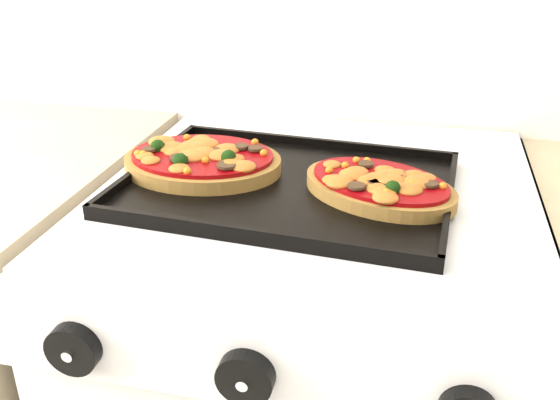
% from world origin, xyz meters
% --- Properties ---
extents(control_panel, '(0.60, 0.02, 0.09)m').
position_xyz_m(control_panel, '(0.03, 1.39, 0.85)').
color(control_panel, silver).
rests_on(control_panel, stove).
extents(knob_left, '(0.06, 0.02, 0.06)m').
position_xyz_m(knob_left, '(-0.16, 1.37, 0.85)').
color(knob_left, black).
rests_on(knob_left, control_panel).
extents(knob_center, '(0.06, 0.02, 0.06)m').
position_xyz_m(knob_center, '(0.02, 1.37, 0.85)').
color(knob_center, black).
rests_on(knob_center, control_panel).
extents(baking_tray, '(0.45, 0.35, 0.02)m').
position_xyz_m(baking_tray, '(-0.01, 1.68, 0.92)').
color(baking_tray, black).
rests_on(baking_tray, stove).
extents(pizza_left, '(0.23, 0.18, 0.03)m').
position_xyz_m(pizza_left, '(-0.14, 1.70, 0.94)').
color(pizza_left, olive).
rests_on(pizza_left, baking_tray).
extents(pizza_right, '(0.25, 0.21, 0.03)m').
position_xyz_m(pizza_right, '(0.11, 1.67, 0.94)').
color(pizza_right, olive).
rests_on(pizza_right, baking_tray).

